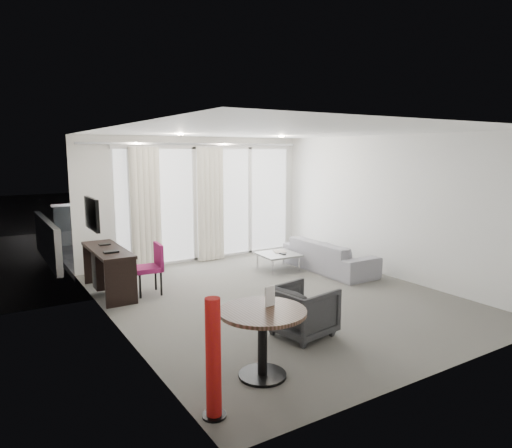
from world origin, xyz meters
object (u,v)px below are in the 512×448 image
coffee_table (278,262)px  rattan_chair_a (212,229)px  tub_armchair (303,311)px  sofa (329,255)px  desk (108,271)px  round_table (263,343)px  red_lamp (213,359)px  rattan_chair_b (226,224)px  desk_chair (148,269)px

coffee_table → rattan_chair_a: bearing=91.5°
tub_armchair → coffee_table: 3.23m
tub_armchair → sofa: (2.39, 2.27, -0.02)m
desk → tub_armchair: desk is taller
desk → round_table: bearing=-80.4°
red_lamp → coffee_table: size_ratio=1.49×
round_table → rattan_chair_b: size_ratio=1.14×
coffee_table → sofa: bearing=-33.9°
desk → desk_chair: 0.65m
desk → rattan_chair_a: size_ratio=1.88×
desk → desk_chair: desk_chair is taller
rattan_chair_a → sofa: bearing=-55.0°
tub_armchair → sofa: tub_armchair is taller
tub_armchair → sofa: size_ratio=0.35×
desk_chair → round_table: bearing=-83.8°
sofa → coffee_table: bearing=56.1°
desk → round_table: 3.74m
round_table → sofa: 4.47m
desk_chair → red_lamp: 3.76m
red_lamp → sofa: 5.30m
desk_chair → rattan_chair_a: (2.60, 2.92, 0.01)m
coffee_table → red_lamp: bearing=-130.9°
tub_armchair → desk_chair: bearing=13.1°
desk_chair → round_table: desk_chair is taller
round_table → desk: bearing=99.6°
tub_armchair → coffee_table: (1.56, 2.82, -0.16)m
desk → sofa: (4.03, -0.78, -0.08)m
tub_armchair → round_table: bearing=112.7°
round_table → red_lamp: 0.86m
round_table → rattan_chair_b: (3.24, 6.87, 0.03)m
desk_chair → red_lamp: bearing=-95.5°
desk_chair → rattan_chair_a: rattan_chair_a is taller
sofa → rattan_chair_b: 3.97m
red_lamp → coffee_table: bearing=49.1°
sofa → rattan_chair_a: bearing=15.1°
round_table → rattan_chair_a: size_ratio=1.06×
desk_chair → round_table: size_ratio=0.92×
desk → coffee_table: (3.20, -0.23, -0.21)m
red_lamp → desk_chair: bearing=79.9°
round_table → sofa: round_table is taller
desk → rattan_chair_b: bearing=39.4°
desk → red_lamp: red_lamp is taller
desk_chair → coffee_table: 2.69m
round_table → coffee_table: round_table is taller
desk → coffee_table: desk is taller
desk → rattan_chair_a: rattan_chair_a is taller
round_table → red_lamp: red_lamp is taller
desk → round_table: size_ratio=1.77×
red_lamp → sofa: size_ratio=0.53×
coffee_table → rattan_chair_b: 3.48m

